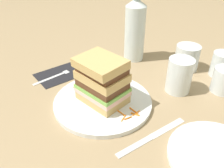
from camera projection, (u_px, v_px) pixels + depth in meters
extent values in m
plane|color=#9E8460|center=(103.00, 103.00, 0.63)|extent=(3.00, 3.00, 0.00)
cylinder|color=white|center=(104.00, 102.00, 0.63)|extent=(0.26, 0.26, 0.01)
cube|color=tan|center=(103.00, 97.00, 0.62)|extent=(0.13, 0.10, 0.02)
cube|color=beige|center=(103.00, 92.00, 0.61)|extent=(0.13, 0.10, 0.01)
cube|color=#7AB74C|center=(103.00, 88.00, 0.60)|extent=(0.13, 0.10, 0.01)
cube|color=#56331E|center=(103.00, 84.00, 0.60)|extent=(0.12, 0.10, 0.02)
cube|color=tan|center=(103.00, 77.00, 0.58)|extent=(0.13, 0.10, 0.02)
cube|color=#56331E|center=(103.00, 70.00, 0.57)|extent=(0.12, 0.09, 0.02)
cube|color=tan|center=(100.00, 64.00, 0.56)|extent=(0.12, 0.10, 0.03)
cylinder|color=orange|center=(86.00, 85.00, 0.68)|extent=(0.01, 0.03, 0.00)
cylinder|color=orange|center=(85.00, 87.00, 0.68)|extent=(0.02, 0.02, 0.00)
cylinder|color=orange|center=(77.00, 87.00, 0.68)|extent=(0.01, 0.02, 0.00)
cylinder|color=orange|center=(82.00, 92.00, 0.66)|extent=(0.01, 0.03, 0.00)
cylinder|color=orange|center=(82.00, 89.00, 0.67)|extent=(0.02, 0.01, 0.00)
cylinder|color=orange|center=(89.00, 88.00, 0.67)|extent=(0.01, 0.03, 0.00)
cylinder|color=orange|center=(81.00, 86.00, 0.68)|extent=(0.03, 0.01, 0.00)
cylinder|color=orange|center=(135.00, 114.00, 0.58)|extent=(0.02, 0.01, 0.00)
cylinder|color=orange|center=(134.00, 111.00, 0.59)|extent=(0.03, 0.00, 0.00)
cylinder|color=orange|center=(120.00, 113.00, 0.58)|extent=(0.03, 0.00, 0.00)
cylinder|color=orange|center=(136.00, 113.00, 0.58)|extent=(0.00, 0.03, 0.00)
cylinder|color=orange|center=(128.00, 118.00, 0.57)|extent=(0.01, 0.02, 0.00)
cylinder|color=orange|center=(124.00, 118.00, 0.57)|extent=(0.01, 0.03, 0.00)
cube|color=black|center=(64.00, 73.00, 0.77)|extent=(0.11, 0.17, 0.00)
cube|color=silver|center=(49.00, 78.00, 0.74)|extent=(0.01, 0.11, 0.00)
cube|color=silver|center=(66.00, 71.00, 0.77)|extent=(0.02, 0.02, 0.00)
cylinder|color=silver|center=(75.00, 69.00, 0.78)|extent=(0.00, 0.04, 0.00)
cylinder|color=silver|center=(74.00, 69.00, 0.79)|extent=(0.00, 0.04, 0.00)
cylinder|color=silver|center=(73.00, 68.00, 0.79)|extent=(0.00, 0.04, 0.00)
cylinder|color=silver|center=(72.00, 67.00, 0.79)|extent=(0.00, 0.04, 0.00)
cube|color=silver|center=(135.00, 146.00, 0.51)|extent=(0.02, 0.10, 0.00)
cube|color=silver|center=(167.00, 128.00, 0.55)|extent=(0.03, 0.11, 0.00)
cylinder|color=white|center=(179.00, 75.00, 0.66)|extent=(0.07, 0.07, 0.10)
cylinder|color=orange|center=(179.00, 78.00, 0.66)|extent=(0.07, 0.07, 0.09)
cylinder|color=silver|center=(135.00, 34.00, 0.81)|extent=(0.07, 0.07, 0.19)
cone|color=silver|center=(136.00, 2.00, 0.75)|extent=(0.07, 0.07, 0.03)
cylinder|color=silver|center=(222.00, 65.00, 0.74)|extent=(0.07, 0.07, 0.08)
cylinder|color=silver|center=(187.00, 57.00, 0.77)|extent=(0.08, 0.08, 0.08)
cylinder|color=white|center=(218.00, 158.00, 0.48)|extent=(0.21, 0.21, 0.01)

